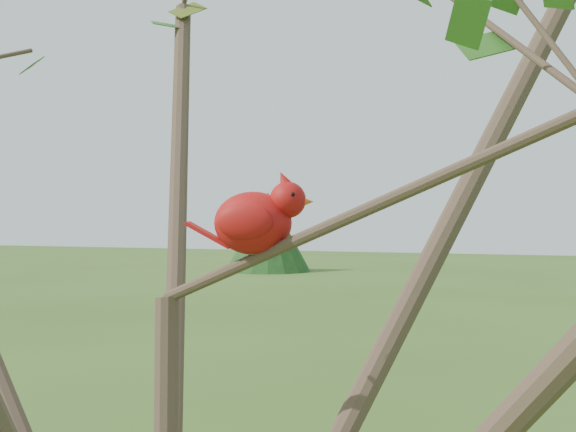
% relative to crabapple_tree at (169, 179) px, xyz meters
% --- Properties ---
extents(crabapple_tree, '(2.35, 2.05, 2.95)m').
position_rel_crabapple_tree_xyz_m(crabapple_tree, '(0.00, 0.00, 0.00)').
color(crabapple_tree, '#402F22').
rests_on(crabapple_tree, ground).
extents(cardinal, '(0.18, 0.11, 0.13)m').
position_rel_crabapple_tree_xyz_m(cardinal, '(0.08, 0.11, -0.05)').
color(cardinal, '#AC100E').
rests_on(cardinal, ground).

